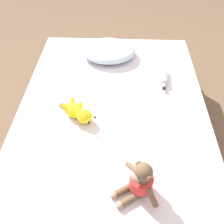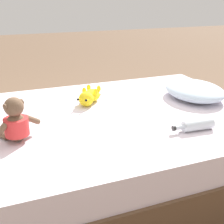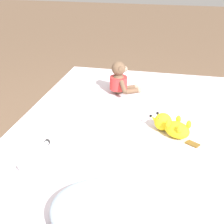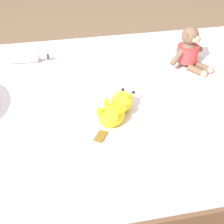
# 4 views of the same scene
# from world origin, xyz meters

# --- Properties ---
(ground_plane) EXTENTS (16.00, 16.00, 0.00)m
(ground_plane) POSITION_xyz_m (0.00, 0.00, 0.00)
(ground_plane) COLOR brown
(bed) EXTENTS (1.38, 2.10, 0.46)m
(bed) POSITION_xyz_m (0.00, 0.00, 0.23)
(bed) COLOR brown
(bed) RESTS_ON ground_plane
(pillow) EXTENTS (0.48, 0.39, 0.11)m
(pillow) POSITION_xyz_m (-0.06, 0.72, 0.51)
(pillow) COLOR silver
(pillow) RESTS_ON bed
(plush_monkey) EXTENTS (0.25, 0.26, 0.24)m
(plush_monkey) POSITION_xyz_m (0.16, -0.52, 0.55)
(plush_monkey) COLOR brown
(plush_monkey) RESTS_ON bed
(plush_yellow_creature) EXTENTS (0.29, 0.24, 0.10)m
(plush_yellow_creature) POSITION_xyz_m (-0.23, -0.01, 0.50)
(plush_yellow_creature) COLOR yellow
(plush_yellow_creature) RESTS_ON bed
(glass_bottle) EXTENTS (0.07, 0.24, 0.06)m
(glass_bottle) POSITION_xyz_m (0.39, 0.41, 0.49)
(glass_bottle) COLOR silver
(glass_bottle) RESTS_ON bed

